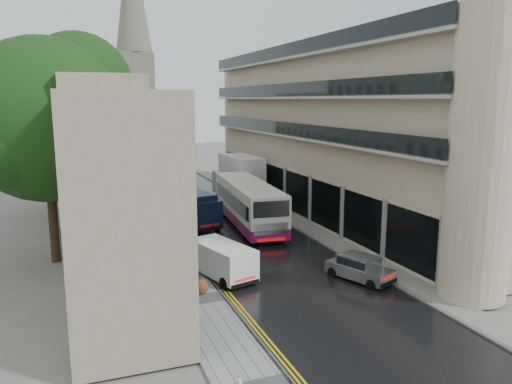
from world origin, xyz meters
TOP-DOWN VIEW (x-y plane):
  - road at (0.00, 27.50)m, footprint 9.00×85.00m
  - left_sidewalk at (-5.85, 27.50)m, footprint 2.70×85.00m
  - right_sidewalk at (5.40, 27.50)m, footprint 1.80×85.00m
  - old_shop_row at (-9.45, 30.00)m, footprint 4.50×56.00m
  - modern_block at (10.30, 26.00)m, footprint 8.00×40.00m
  - church_spire at (0.50, 82.00)m, footprint 6.40×6.40m
  - tree_near at (-12.50, 20.00)m, footprint 10.56×10.56m
  - tree_far at (-12.20, 33.00)m, footprint 9.24×9.24m
  - cream_bus at (-0.01, 21.05)m, footprint 3.91×12.58m
  - white_lorry at (2.92, 32.07)m, footprint 2.98×8.58m
  - silver_hatchback at (3.04, 9.25)m, footprint 2.88×4.03m
  - white_van at (-4.16, 11.94)m, footprint 3.03×4.74m
  - navy_van at (-3.08, 23.58)m, footprint 3.21×5.83m
  - pedestrian at (-5.51, 21.07)m, footprint 0.78×0.58m
  - lamp_post_near at (-5.26, 18.14)m, footprint 0.85×0.22m
  - lamp_post_far at (-4.70, 35.32)m, footprint 0.98×0.36m

SIDE VIEW (x-z plane):
  - road at x=0.00m, z-range 0.00..0.02m
  - left_sidewalk at x=-5.85m, z-range 0.00..0.12m
  - right_sidewalk at x=5.40m, z-range 0.00..0.12m
  - silver_hatchback at x=3.04m, z-range 0.02..1.40m
  - white_van at x=-4.16m, z-range 0.02..2.01m
  - pedestrian at x=-5.51m, z-range 0.12..2.07m
  - navy_van at x=-3.08m, z-range 0.02..2.83m
  - cream_bus at x=-0.01m, z-range 0.02..3.40m
  - white_lorry at x=2.92m, z-range 0.02..4.46m
  - lamp_post_near at x=-5.26m, z-range 0.12..7.63m
  - lamp_post_far at x=-4.70m, z-range 0.12..8.63m
  - old_shop_row at x=-9.45m, z-range 0.00..12.00m
  - tree_far at x=-12.20m, z-range 0.00..12.46m
  - tree_near at x=-12.50m, z-range 0.00..13.89m
  - modern_block at x=10.30m, z-range 0.00..14.00m
  - church_spire at x=0.50m, z-range 0.00..40.00m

